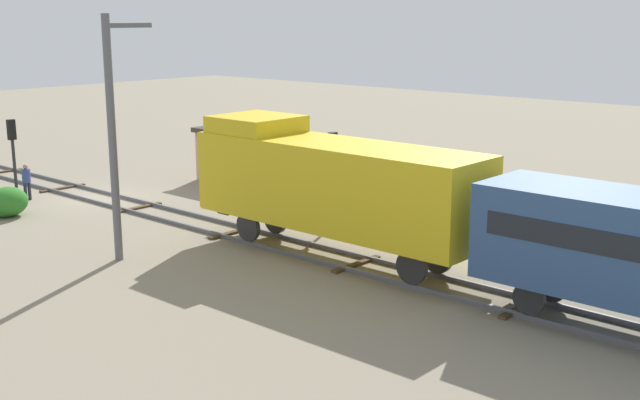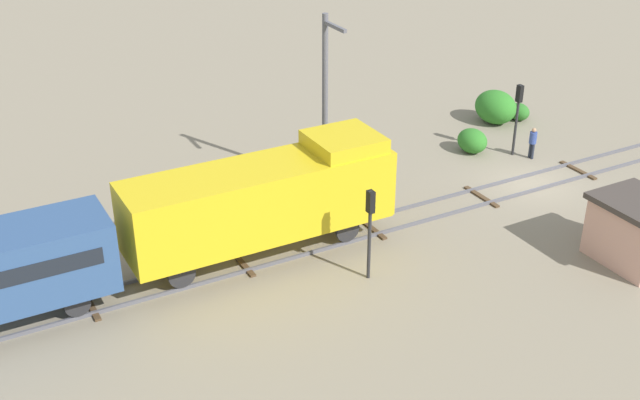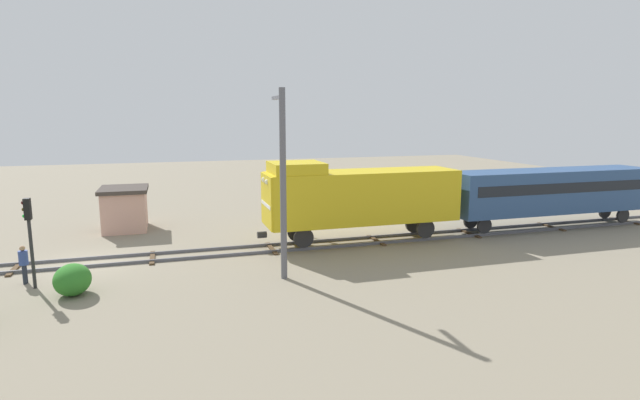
{
  "view_description": "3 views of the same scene",
  "coord_description": "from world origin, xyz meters",
  "px_view_note": "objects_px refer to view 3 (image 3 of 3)",
  "views": [
    {
      "loc": [
        20.46,
        32.07,
        8.37
      ],
      "look_at": [
        -0.56,
        13.4,
        1.88
      ],
      "focal_mm": 45.0,
      "sensor_mm": 36.0,
      "label": 1
    },
    {
      "loc": [
        -26.21,
        26.18,
        17.38
      ],
      "look_at": [
        -0.47,
        12.15,
        2.3
      ],
      "focal_mm": 45.0,
      "sensor_mm": 36.0,
      "label": 2
    },
    {
      "loc": [
        26.15,
        4.13,
        7.25
      ],
      "look_at": [
        0.83,
        11.87,
        2.76
      ],
      "focal_mm": 28.0,
      "sensor_mm": 36.0,
      "label": 3
    }
  ],
  "objects_px": {
    "worker_near_track": "(24,261)",
    "relay_hut": "(125,208)",
    "passenger_car_leading": "(551,190)",
    "traffic_signal_mid": "(295,190)",
    "locomotive": "(359,195)",
    "catenary_mast": "(283,180)",
    "traffic_signal_near": "(29,226)"
  },
  "relations": [
    {
      "from": "locomotive",
      "to": "traffic_signal_near",
      "type": "bearing_deg",
      "value": -78.68
    },
    {
      "from": "locomotive",
      "to": "traffic_signal_mid",
      "type": "xyz_separation_m",
      "value": [
        -3.4,
        -2.89,
        -0.08
      ]
    },
    {
      "from": "locomotive",
      "to": "relay_hut",
      "type": "xyz_separation_m",
      "value": [
        -7.5,
        -13.11,
        -1.38
      ]
    },
    {
      "from": "catenary_mast",
      "to": "relay_hut",
      "type": "xyz_separation_m",
      "value": [
        -12.44,
        -7.57,
        -3.07
      ]
    },
    {
      "from": "traffic_signal_near",
      "to": "catenary_mast",
      "type": "relative_size",
      "value": 0.46
    },
    {
      "from": "traffic_signal_near",
      "to": "passenger_car_leading",
      "type": "bearing_deg",
      "value": 96.23
    },
    {
      "from": "locomotive",
      "to": "catenary_mast",
      "type": "height_order",
      "value": "catenary_mast"
    },
    {
      "from": "catenary_mast",
      "to": "worker_near_track",
      "type": "bearing_deg",
      "value": -103.02
    },
    {
      "from": "locomotive",
      "to": "traffic_signal_mid",
      "type": "bearing_deg",
      "value": -139.67
    },
    {
      "from": "catenary_mast",
      "to": "relay_hut",
      "type": "distance_m",
      "value": 14.89
    },
    {
      "from": "catenary_mast",
      "to": "traffic_signal_near",
      "type": "bearing_deg",
      "value": -99.46
    },
    {
      "from": "traffic_signal_near",
      "to": "relay_hut",
      "type": "height_order",
      "value": "traffic_signal_near"
    },
    {
      "from": "traffic_signal_mid",
      "to": "catenary_mast",
      "type": "height_order",
      "value": "catenary_mast"
    },
    {
      "from": "traffic_signal_mid",
      "to": "relay_hut",
      "type": "height_order",
      "value": "traffic_signal_mid"
    },
    {
      "from": "locomotive",
      "to": "passenger_car_leading",
      "type": "bearing_deg",
      "value": 90.0
    },
    {
      "from": "relay_hut",
      "to": "traffic_signal_near",
      "type": "bearing_deg",
      "value": -15.07
    },
    {
      "from": "passenger_car_leading",
      "to": "worker_near_track",
      "type": "distance_m",
      "value": 30.0
    },
    {
      "from": "passenger_car_leading",
      "to": "catenary_mast",
      "type": "bearing_deg",
      "value": -75.32
    },
    {
      "from": "locomotive",
      "to": "catenary_mast",
      "type": "xyz_separation_m",
      "value": [
        4.94,
        -5.53,
        1.69
      ]
    },
    {
      "from": "locomotive",
      "to": "catenary_mast",
      "type": "distance_m",
      "value": 7.61
    },
    {
      "from": "worker_near_track",
      "to": "relay_hut",
      "type": "height_order",
      "value": "relay_hut"
    },
    {
      "from": "catenary_mast",
      "to": "locomotive",
      "type": "bearing_deg",
      "value": 131.78
    },
    {
      "from": "traffic_signal_mid",
      "to": "relay_hut",
      "type": "distance_m",
      "value": 11.09
    },
    {
      "from": "traffic_signal_mid",
      "to": "worker_near_track",
      "type": "bearing_deg",
      "value": -66.96
    },
    {
      "from": "traffic_signal_near",
      "to": "traffic_signal_mid",
      "type": "height_order",
      "value": "traffic_signal_near"
    },
    {
      "from": "locomotive",
      "to": "traffic_signal_mid",
      "type": "relative_size",
      "value": 3.01
    },
    {
      "from": "traffic_signal_near",
      "to": "worker_near_track",
      "type": "distance_m",
      "value": 1.97
    },
    {
      "from": "passenger_car_leading",
      "to": "relay_hut",
      "type": "xyz_separation_m",
      "value": [
        -7.5,
        -26.44,
        -1.13
      ]
    },
    {
      "from": "traffic_signal_near",
      "to": "worker_near_track",
      "type": "relative_size",
      "value": 2.28
    },
    {
      "from": "worker_near_track",
      "to": "catenary_mast",
      "type": "relative_size",
      "value": 0.2
    },
    {
      "from": "locomotive",
      "to": "catenary_mast",
      "type": "relative_size",
      "value": 1.38
    },
    {
      "from": "worker_near_track",
      "to": "relay_hut",
      "type": "distance_m",
      "value": 10.48
    }
  ]
}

